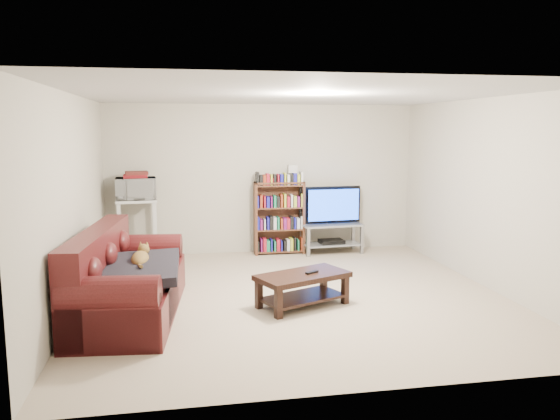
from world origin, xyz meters
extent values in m
plane|color=#C5AF92|center=(0.00, 0.00, 0.00)|extent=(5.00, 5.00, 0.00)
plane|color=white|center=(0.00, 0.00, 2.40)|extent=(5.00, 5.00, 0.00)
plane|color=beige|center=(0.00, 2.50, 1.20)|extent=(5.00, 0.00, 5.00)
plane|color=beige|center=(0.00, -2.50, 1.20)|extent=(5.00, 0.00, 5.00)
plane|color=beige|center=(-2.50, 0.00, 1.20)|extent=(0.00, 5.00, 5.00)
plane|color=beige|center=(2.50, 0.00, 1.20)|extent=(0.00, 5.00, 5.00)
cube|color=#461213|center=(-1.88, -0.35, 0.21)|extent=(1.16, 2.29, 0.42)
cube|color=#461213|center=(-2.22, -0.32, 0.48)|extent=(0.48, 2.22, 0.92)
cube|color=#461213|center=(-1.98, -1.33, 0.27)|extent=(0.92, 0.33, 0.54)
cube|color=#461213|center=(-1.78, 0.63, 0.27)|extent=(0.92, 0.33, 0.54)
cube|color=black|center=(-1.79, -0.51, 0.55)|extent=(0.87, 1.12, 0.19)
cube|color=black|center=(0.02, -0.38, 0.35)|extent=(1.17, 0.90, 0.06)
cube|color=black|center=(0.02, -0.38, 0.10)|extent=(1.05, 0.81, 0.03)
cube|color=black|center=(-0.33, -0.75, 0.16)|extent=(0.09, 0.09, 0.32)
cube|color=black|center=(0.53, -0.39, 0.16)|extent=(0.09, 0.09, 0.32)
cube|color=black|center=(-0.48, -0.38, 0.16)|extent=(0.09, 0.09, 0.32)
cube|color=black|center=(0.37, -0.02, 0.16)|extent=(0.09, 0.09, 0.32)
cube|color=black|center=(0.13, -0.39, 0.39)|extent=(0.17, 0.13, 0.02)
cube|color=#999EA3|center=(1.07, 2.17, 0.47)|extent=(1.00, 0.50, 0.03)
cube|color=#999EA3|center=(1.07, 2.17, 0.15)|extent=(0.95, 0.48, 0.02)
cube|color=gray|center=(0.63, 1.95, 0.24)|extent=(0.05, 0.05, 0.48)
cube|color=gray|center=(1.54, 2.02, 0.24)|extent=(0.05, 0.05, 0.48)
cube|color=gray|center=(0.61, 2.33, 0.24)|extent=(0.05, 0.05, 0.48)
cube|color=gray|center=(1.51, 2.39, 0.24)|extent=(0.05, 0.05, 0.48)
imported|color=black|center=(1.07, 2.17, 0.78)|extent=(1.05, 0.21, 0.60)
cube|color=black|center=(1.07, 2.17, 0.19)|extent=(0.41, 0.30, 0.06)
cube|color=#57311E|center=(-0.16, 2.30, 0.59)|extent=(0.04, 0.25, 1.17)
cube|color=#57311E|center=(0.61, 2.29, 0.59)|extent=(0.04, 0.25, 1.17)
cube|color=#57311E|center=(0.23, 2.29, 1.16)|extent=(0.81, 0.26, 0.03)
cube|color=maroon|center=(0.05, 2.29, 1.21)|extent=(0.24, 0.18, 0.06)
cube|color=silver|center=(-1.99, 2.17, 0.94)|extent=(0.63, 0.48, 0.04)
cube|color=silver|center=(-1.99, 2.17, 0.30)|extent=(0.57, 0.43, 0.03)
cube|color=silver|center=(-2.24, 1.97, 0.46)|extent=(0.05, 0.05, 0.92)
cube|color=silver|center=(-1.72, 2.01, 0.46)|extent=(0.05, 0.05, 0.92)
cube|color=silver|center=(-2.27, 2.32, 0.46)|extent=(0.05, 0.05, 0.92)
cube|color=silver|center=(-1.75, 2.36, 0.46)|extent=(0.05, 0.05, 0.92)
imported|color=silver|center=(-1.99, 2.17, 1.12)|extent=(0.62, 0.45, 0.33)
cube|color=maroon|center=(-1.99, 2.17, 1.31)|extent=(0.37, 0.33, 0.05)
camera|label=1|loc=(-1.30, -6.27, 2.01)|focal=35.00mm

